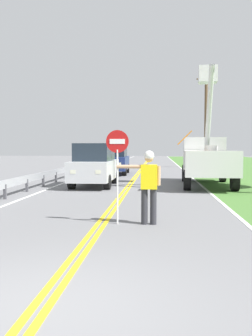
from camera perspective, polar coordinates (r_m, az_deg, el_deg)
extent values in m
plane|color=slate|center=(4.79, -13.08, -20.26)|extent=(160.00, 160.00, 0.00)
cube|color=yellow|center=(24.29, 1.34, -1.30)|extent=(0.11, 110.00, 0.01)
cube|color=yellow|center=(24.28, 1.77, -1.30)|extent=(0.11, 110.00, 0.01)
cube|color=silver|center=(24.35, 10.05, -1.33)|extent=(0.12, 110.00, 0.01)
cube|color=silver|center=(24.75, -6.79, -1.23)|extent=(0.12, 110.00, 0.01)
cylinder|color=#2D2D33|center=(9.16, 4.25, -5.99)|extent=(0.16, 0.16, 0.88)
cylinder|color=#2D2D33|center=(9.16, 2.87, -5.99)|extent=(0.16, 0.16, 0.88)
cube|color=yellow|center=(9.07, 3.58, -1.37)|extent=(0.40, 0.25, 0.60)
cylinder|color=tan|center=(9.06, 0.42, 0.22)|extent=(0.60, 0.10, 0.09)
cylinder|color=tan|center=(9.07, 5.09, -1.19)|extent=(0.09, 0.09, 0.48)
sphere|color=tan|center=(9.04, 3.59, 1.60)|extent=(0.22, 0.22, 0.22)
sphere|color=white|center=(9.04, 3.59, 1.92)|extent=(0.25, 0.25, 0.25)
cylinder|color=silver|center=(9.12, -1.34, -2.95)|extent=(0.04, 0.04, 1.85)
cylinder|color=#B71414|center=(9.07, -1.35, 4.14)|extent=(0.56, 0.03, 0.56)
cube|color=white|center=(9.06, -1.36, 4.14)|extent=(0.38, 0.01, 0.12)
cube|color=silver|center=(17.64, 12.73, 0.86)|extent=(2.54, 4.71, 1.10)
cube|color=silver|center=(21.07, 11.93, 1.91)|extent=(2.31, 2.21, 2.00)
cube|color=#1E2833|center=(22.09, 11.75, 2.75)|extent=(1.98, 0.16, 0.90)
cylinder|color=silver|center=(16.71, 13.03, 3.03)|extent=(0.56, 0.56, 0.24)
cylinder|color=silver|center=(17.95, 12.77, 9.08)|extent=(0.37, 2.50, 3.65)
cube|color=white|center=(19.34, 12.54, 13.93)|extent=(0.95, 0.95, 0.80)
cube|color=orange|center=(15.77, 9.06, 4.63)|extent=(0.63, 0.83, 0.59)
cylinder|color=black|center=(20.87, 9.12, -0.82)|extent=(0.37, 0.94, 0.92)
cylinder|color=black|center=(21.02, 14.74, -0.85)|extent=(0.37, 0.94, 0.92)
cylinder|color=black|center=(16.60, 9.46, -1.84)|extent=(0.37, 0.94, 0.92)
cylinder|color=black|center=(16.78, 16.52, -1.87)|extent=(0.37, 0.94, 0.92)
cube|color=silver|center=(18.20, -4.84, -0.30)|extent=(1.88, 4.62, 0.92)
cube|color=#1E2833|center=(18.17, -4.85, 2.48)|extent=(1.64, 2.87, 0.84)
cube|color=#EAEACC|center=(15.86, -4.32, -0.62)|extent=(0.24, 0.06, 0.16)
cube|color=#EAEACC|center=(16.08, -8.21, -0.59)|extent=(0.24, 0.06, 0.16)
cylinder|color=black|center=(16.70, -2.92, -2.18)|extent=(0.29, 0.68, 0.68)
cylinder|color=black|center=(17.01, -8.40, -2.11)|extent=(0.29, 0.68, 0.68)
cylinder|color=black|center=(19.52, -1.72, -1.41)|extent=(0.29, 0.68, 0.68)
cylinder|color=black|center=(19.78, -6.44, -1.36)|extent=(0.29, 0.68, 0.68)
cube|color=navy|center=(26.30, -1.80, 0.78)|extent=(1.90, 4.62, 0.92)
cube|color=#1E2833|center=(26.28, -1.80, 2.70)|extent=(1.66, 2.87, 0.84)
cube|color=#EAEACC|center=(23.98, -1.04, 0.67)|extent=(0.24, 0.06, 0.16)
cube|color=#EAEACC|center=(24.10, -3.65, 0.67)|extent=(0.24, 0.06, 0.16)
cylinder|color=black|center=(24.83, -0.25, -0.42)|extent=(0.29, 0.68, 0.68)
cylinder|color=black|center=(25.01, -4.00, -0.41)|extent=(0.29, 0.68, 0.68)
cylinder|color=black|center=(27.67, 0.20, -0.05)|extent=(0.29, 0.68, 0.68)
cylinder|color=black|center=(27.83, -3.18, -0.04)|extent=(0.29, 0.68, 0.68)
cylinder|color=brown|center=(36.08, 12.26, 7.23)|extent=(0.28, 0.28, 8.99)
cube|color=brown|center=(36.57, 12.33, 13.33)|extent=(1.80, 0.14, 0.14)
cube|color=#9EA0A3|center=(21.80, -10.01, -0.42)|extent=(0.06, 32.00, 0.32)
cube|color=#4C4C51|center=(14.27, -18.25, -3.52)|extent=(0.10, 0.10, 0.55)
cube|color=#4C4C51|center=(16.38, -15.11, -2.62)|extent=(0.10, 0.10, 0.55)
cube|color=#4C4C51|center=(18.54, -12.71, -1.93)|extent=(0.10, 0.10, 0.55)
cube|color=#4C4C51|center=(20.72, -10.81, -1.37)|extent=(0.10, 0.10, 0.55)
cube|color=#4C4C51|center=(22.93, -9.27, -0.93)|extent=(0.10, 0.10, 0.55)
cube|color=#4C4C51|center=(25.14, -8.01, -0.56)|extent=(0.10, 0.10, 0.55)
cube|color=#4C4C51|center=(27.37, -6.95, -0.25)|extent=(0.10, 0.10, 0.55)
cube|color=#4C4C51|center=(29.61, -6.05, 0.01)|extent=(0.10, 0.10, 0.55)
cube|color=#4C4C51|center=(31.86, -5.27, 0.24)|extent=(0.10, 0.10, 0.55)
cube|color=#4C4C51|center=(34.11, -4.60, 0.43)|extent=(0.10, 0.10, 0.55)
cube|color=#4C4C51|center=(36.36, -4.01, 0.61)|extent=(0.10, 0.10, 0.55)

